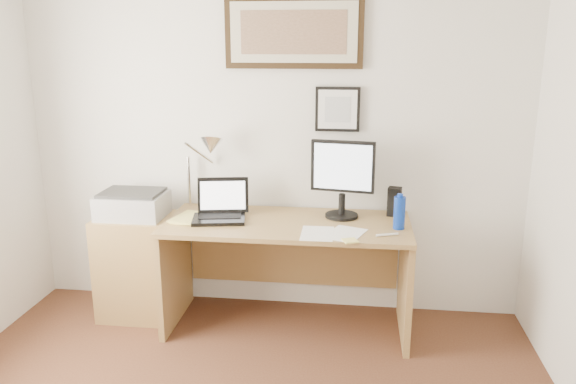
% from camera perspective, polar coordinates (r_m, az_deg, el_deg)
% --- Properties ---
extents(wall_back, '(3.50, 0.02, 2.50)m').
position_cam_1_polar(wall_back, '(3.93, -1.59, 5.64)').
color(wall_back, silver).
rests_on(wall_back, ground).
extents(side_cabinet, '(0.50, 0.40, 0.73)m').
position_cam_1_polar(side_cabinet, '(4.11, -15.07, -7.28)').
color(side_cabinet, olive).
rests_on(side_cabinet, floor).
extents(water_bottle, '(0.07, 0.07, 0.21)m').
position_cam_1_polar(water_bottle, '(3.58, 11.25, -2.09)').
color(water_bottle, '#0B2E9A').
rests_on(water_bottle, desk).
extents(bottle_cap, '(0.04, 0.04, 0.02)m').
position_cam_1_polar(bottle_cap, '(3.55, 11.34, -0.34)').
color(bottle_cap, '#0B2E9A').
rests_on(bottle_cap, water_bottle).
extents(speaker, '(0.10, 0.09, 0.20)m').
position_cam_1_polar(speaker, '(3.85, 10.75, -0.97)').
color(speaker, black).
rests_on(speaker, desk).
extents(paper_sheet_a, '(0.20, 0.28, 0.00)m').
position_cam_1_polar(paper_sheet_a, '(3.46, 2.99, -4.22)').
color(paper_sheet_a, white).
rests_on(paper_sheet_a, desk).
extents(paper_sheet_b, '(0.28, 0.33, 0.00)m').
position_cam_1_polar(paper_sheet_b, '(3.46, 5.84, -4.24)').
color(paper_sheet_b, white).
rests_on(paper_sheet_b, desk).
extents(sticky_pad, '(0.11, 0.11, 0.01)m').
position_cam_1_polar(sticky_pad, '(3.33, 6.34, -4.94)').
color(sticky_pad, '#F5EB74').
rests_on(sticky_pad, desk).
extents(marker_pen, '(0.14, 0.06, 0.02)m').
position_cam_1_polar(marker_pen, '(3.46, 10.04, -4.29)').
color(marker_pen, white).
rests_on(marker_pen, desk).
extents(book, '(0.25, 0.30, 0.02)m').
position_cam_1_polar(book, '(3.82, -11.19, -2.46)').
color(book, '#DBCD67').
rests_on(book, desk).
extents(desk, '(1.60, 0.70, 0.75)m').
position_cam_1_polar(desk, '(3.83, 0.08, -6.02)').
color(desk, olive).
rests_on(desk, floor).
extents(laptop, '(0.38, 0.35, 0.26)m').
position_cam_1_polar(laptop, '(3.75, -6.88, -1.86)').
color(laptop, black).
rests_on(laptop, desk).
extents(lcd_monitor, '(0.42, 0.22, 0.52)m').
position_cam_1_polar(lcd_monitor, '(3.71, 5.56, 1.70)').
color(lcd_monitor, black).
rests_on(lcd_monitor, desk).
extents(printer, '(0.44, 0.34, 0.18)m').
position_cam_1_polar(printer, '(3.97, -15.50, -1.19)').
color(printer, '#A1A1A4').
rests_on(printer, side_cabinet).
extents(desk_lamp, '(0.29, 0.27, 0.53)m').
position_cam_1_polar(desk_lamp, '(3.84, -8.06, 4.34)').
color(desk_lamp, silver).
rests_on(desk_lamp, desk).
extents(picture_large, '(0.92, 0.04, 0.47)m').
position_cam_1_polar(picture_large, '(3.83, 0.57, 15.91)').
color(picture_large, black).
rests_on(picture_large, wall_back).
extents(picture_small, '(0.30, 0.03, 0.30)m').
position_cam_1_polar(picture_small, '(3.84, 5.06, 8.37)').
color(picture_small, black).
rests_on(picture_small, wall_back).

